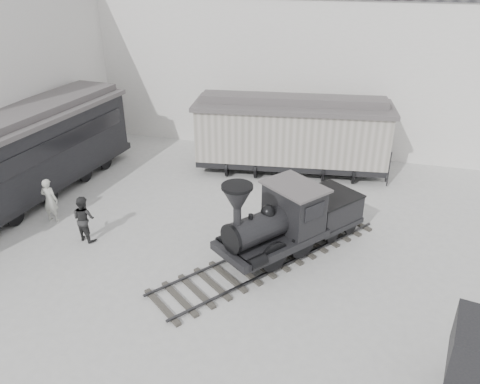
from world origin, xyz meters
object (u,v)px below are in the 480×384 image
(boxcar, at_px, (291,133))
(passenger_coach, at_px, (14,161))
(visitor_a, at_px, (50,200))
(locomotive, at_px, (286,223))
(visitor_b, at_px, (84,218))

(boxcar, relative_size, passenger_coach, 0.69)
(boxcar, relative_size, visitor_a, 5.20)
(locomotive, height_order, visitor_a, locomotive)
(locomotive, height_order, boxcar, boxcar)
(visitor_a, bearing_deg, passenger_coach, -25.08)
(visitor_b, bearing_deg, locomotive, -155.66)
(locomotive, distance_m, visitor_b, 7.69)
(visitor_a, bearing_deg, visitor_b, 154.54)
(boxcar, height_order, visitor_a, boxcar)
(boxcar, relative_size, visitor_b, 5.35)
(locomotive, relative_size, passenger_coach, 0.62)
(boxcar, bearing_deg, locomotive, -88.81)
(locomotive, distance_m, boxcar, 7.46)
(boxcar, distance_m, passenger_coach, 12.69)
(passenger_coach, relative_size, visitor_a, 7.50)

